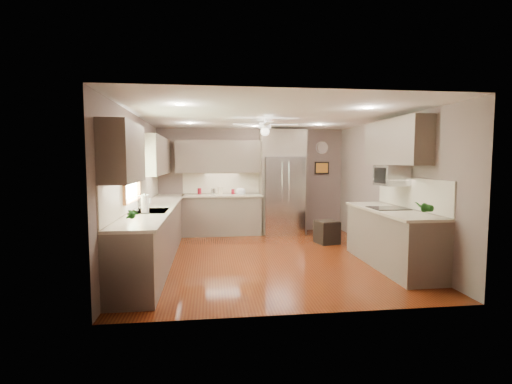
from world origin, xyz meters
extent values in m
plane|color=#4C190A|center=(0.00, 0.00, 0.00)|extent=(5.00, 5.00, 0.00)
plane|color=white|center=(0.00, 0.00, 2.50)|extent=(5.00, 5.00, 0.00)
plane|color=#6B5952|center=(0.00, 2.50, 1.25)|extent=(4.50, 0.00, 4.50)
plane|color=#6B5952|center=(0.00, -2.50, 1.25)|extent=(4.50, 0.00, 4.50)
plane|color=#6B5952|center=(-2.25, 0.00, 1.25)|extent=(0.00, 5.00, 5.00)
plane|color=#6B5952|center=(2.25, 0.00, 1.25)|extent=(0.00, 5.00, 5.00)
cylinder|color=maroon|center=(-1.25, 2.26, 1.02)|extent=(0.12, 0.12, 0.14)
cylinder|color=silver|center=(-0.93, 2.18, 1.01)|extent=(0.13, 0.13, 0.15)
cylinder|color=beige|center=(-0.78, 2.19, 1.03)|extent=(0.12, 0.12, 0.19)
cylinder|color=maroon|center=(-0.47, 2.26, 1.00)|extent=(0.10, 0.10, 0.12)
imported|color=white|center=(-2.07, 0.09, 1.04)|extent=(0.09, 0.09, 0.19)
imported|color=#195017|center=(-1.95, -1.88, 1.08)|extent=(0.16, 0.11, 0.28)
imported|color=#195017|center=(1.90, -1.72, 1.09)|extent=(0.20, 0.18, 0.29)
imported|color=beige|center=(-0.29, 2.20, 0.97)|extent=(0.31, 0.31, 0.06)
cube|color=brown|center=(-1.95, 0.15, 0.45)|extent=(0.60, 4.70, 0.90)
cube|color=beige|center=(-1.94, 0.15, 0.92)|extent=(0.65, 4.70, 0.04)
cube|color=beige|center=(-2.24, 0.15, 1.20)|extent=(0.02, 4.70, 0.50)
cube|color=brown|center=(-0.72, 2.20, 0.45)|extent=(1.85, 0.60, 0.90)
cube|color=beige|center=(-0.72, 2.19, 0.92)|extent=(1.85, 0.65, 0.04)
cube|color=beige|center=(-0.72, 2.49, 1.20)|extent=(1.85, 0.02, 0.50)
cube|color=brown|center=(-2.08, -1.60, 1.83)|extent=(0.33, 1.20, 0.75)
cube|color=brown|center=(-2.08, 1.30, 1.83)|extent=(0.33, 2.40, 0.75)
cube|color=brown|center=(-0.72, 2.33, 1.83)|extent=(2.15, 0.33, 0.75)
cube|color=brown|center=(2.08, -0.55, 2.03)|extent=(0.33, 1.70, 0.75)
cube|color=#BFF2B2|center=(-2.23, -0.50, 1.55)|extent=(0.01, 1.00, 0.80)
cube|color=brown|center=(-2.21, -0.50, 1.98)|extent=(0.05, 1.12, 0.06)
cube|color=brown|center=(-2.21, -0.50, 1.12)|extent=(0.05, 1.12, 0.06)
cube|color=brown|center=(-2.21, -1.03, 1.55)|extent=(0.05, 0.06, 0.80)
cube|color=brown|center=(-2.21, 0.03, 1.55)|extent=(0.05, 0.06, 0.80)
cube|color=silver|center=(-1.93, -0.50, 0.93)|extent=(0.50, 0.70, 0.03)
cube|color=#262626|center=(-1.93, -0.50, 0.89)|extent=(0.44, 0.62, 0.05)
cylinder|color=silver|center=(-2.13, -0.50, 1.05)|extent=(0.02, 0.02, 0.24)
cylinder|color=silver|center=(-2.07, -0.50, 1.17)|extent=(0.16, 0.02, 0.02)
cube|color=silver|center=(0.70, 2.14, 0.91)|extent=(0.92, 0.72, 1.82)
cube|color=black|center=(0.70, 1.80, 0.66)|extent=(0.88, 0.02, 0.02)
cube|color=black|center=(0.70, 1.79, 1.25)|extent=(0.01, 0.02, 1.00)
cylinder|color=silver|center=(0.62, 1.76, 1.25)|extent=(0.02, 0.02, 0.90)
cylinder|color=silver|center=(0.78, 1.76, 1.25)|extent=(0.02, 0.02, 0.90)
cube|color=brown|center=(0.70, 2.20, 2.14)|extent=(1.04, 0.60, 0.63)
cube|color=brown|center=(0.20, 2.20, 0.91)|extent=(0.06, 0.60, 1.82)
cube|color=brown|center=(1.20, 2.20, 0.91)|extent=(0.06, 0.60, 1.82)
cube|color=brown|center=(1.93, -0.80, 0.45)|extent=(0.65, 2.20, 0.90)
cube|color=beige|center=(1.91, -0.80, 0.92)|extent=(0.70, 2.20, 0.04)
cube|color=beige|center=(2.24, -0.80, 1.20)|extent=(0.02, 2.20, 0.50)
cube|color=black|center=(1.91, -0.70, 0.94)|extent=(0.56, 0.52, 0.01)
cube|color=silver|center=(2.03, -0.55, 1.48)|extent=(0.42, 0.55, 0.34)
cube|color=black|center=(1.82, -0.55, 1.48)|extent=(0.02, 0.40, 0.26)
cylinder|color=white|center=(0.00, 0.30, 2.46)|extent=(0.03, 0.03, 0.08)
cylinder|color=white|center=(0.00, 0.30, 2.36)|extent=(0.22, 0.22, 0.10)
sphere|color=white|center=(0.00, 0.30, 2.26)|extent=(0.16, 0.16, 0.16)
cube|color=white|center=(0.35, 0.30, 2.38)|extent=(0.48, 0.11, 0.01)
cube|color=white|center=(0.00, 0.65, 2.38)|extent=(0.11, 0.48, 0.01)
cube|color=white|center=(-0.35, 0.30, 2.38)|extent=(0.48, 0.11, 0.01)
cube|color=white|center=(0.00, -0.05, 2.38)|extent=(0.11, 0.48, 0.01)
cylinder|color=white|center=(-1.40, 1.30, 2.49)|extent=(0.14, 0.14, 0.01)
cylinder|color=white|center=(1.30, 1.30, 2.49)|extent=(0.14, 0.14, 0.01)
cylinder|color=white|center=(-1.40, -1.20, 2.49)|extent=(0.14, 0.14, 0.01)
cylinder|color=white|center=(1.30, -1.20, 2.49)|extent=(0.14, 0.14, 0.01)
cylinder|color=white|center=(0.00, 1.80, 2.49)|extent=(0.14, 0.14, 0.01)
cylinder|color=white|center=(1.75, 2.48, 2.05)|extent=(0.30, 0.03, 0.30)
cylinder|color=silver|center=(1.75, 2.47, 2.05)|extent=(0.29, 0.00, 0.29)
cube|color=black|center=(1.75, 2.48, 1.55)|extent=(0.36, 0.03, 0.30)
cube|color=orange|center=(1.75, 2.46, 1.55)|extent=(0.30, 0.01, 0.24)
cube|color=black|center=(1.41, 0.97, 0.22)|extent=(0.50, 0.50, 0.47)
cube|color=black|center=(1.41, 0.97, 0.46)|extent=(0.48, 0.48, 0.03)
cylinder|color=white|center=(-1.98, -0.76, 1.08)|extent=(0.12, 0.12, 0.27)
cylinder|color=silver|center=(-1.98, -0.76, 1.09)|extent=(0.02, 0.02, 0.29)
camera|label=1|loc=(-1.00, -6.44, 1.72)|focal=26.00mm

